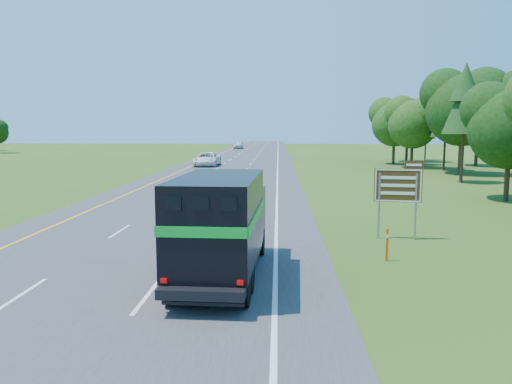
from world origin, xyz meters
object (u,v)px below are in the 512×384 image
at_px(far_car, 238,145).
at_px(exit_sign, 399,188).
at_px(horse_truck, 222,223).
at_px(white_suv, 207,159).

xyz_separation_m(far_car, exit_sign, (14.80, -97.95, 1.35)).
height_order(horse_truck, white_suv, horse_truck).
bearing_deg(exit_sign, far_car, 105.84).
bearing_deg(white_suv, exit_sign, -69.73).
bearing_deg(horse_truck, exit_sign, 43.46).
relative_size(white_suv, far_car, 1.28).
xyz_separation_m(horse_truck, white_suv, (-7.38, 48.36, -0.90)).
distance_m(white_suv, exit_sign, 44.63).
xyz_separation_m(white_suv, far_car, (-0.40, 55.72, -0.03)).
bearing_deg(white_suv, far_car, 91.84).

